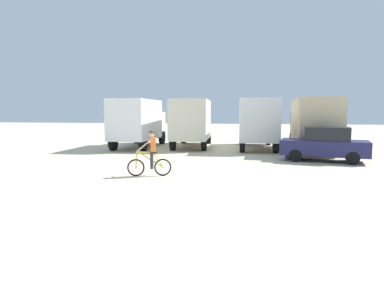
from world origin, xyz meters
name	(u,v)px	position (x,y,z in m)	size (l,w,h in m)	color
ground_plane	(184,191)	(0.00, 0.00, 0.00)	(120.00, 120.00, 0.00)	beige
box_truck_avon_van	(139,121)	(-5.82, 12.47, 1.87)	(2.52, 6.80, 3.35)	white
box_truck_cream_rv	(192,121)	(-2.09, 13.25, 1.87)	(2.77, 6.88, 3.35)	beige
box_truck_white_box	(257,121)	(2.47, 12.96, 1.87)	(2.64, 6.84, 3.35)	white
box_truck_tan_camper	(314,122)	(5.97, 11.95, 1.87)	(2.53, 6.80, 3.35)	#CCB78E
sedan_parked	(325,144)	(5.77, 7.60, 0.88)	(4.47, 2.59, 1.76)	#1E1E4C
cyclist_orange_shirt	(151,155)	(-1.80, 2.27, 0.85)	(1.69, 0.63, 1.82)	black
supply_crate	(291,154)	(4.21, 8.13, 0.28)	(0.62, 0.64, 0.56)	#4C5199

